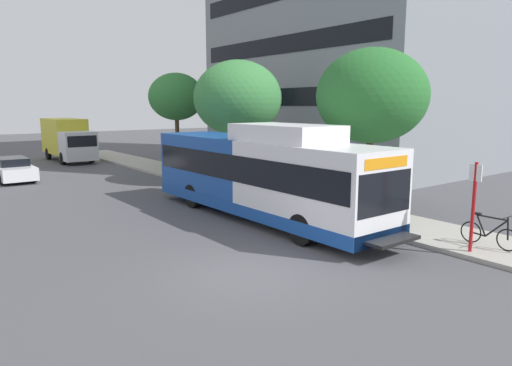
% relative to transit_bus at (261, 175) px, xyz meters
% --- Properties ---
extents(ground_plane, '(120.00, 120.00, 0.00)m').
position_rel_transit_bus_xyz_m(ground_plane, '(-3.91, 3.50, -1.70)').
color(ground_plane, '#4C4C51').
extents(sidewalk_curb, '(3.00, 56.00, 0.14)m').
position_rel_transit_bus_xyz_m(sidewalk_curb, '(3.09, 1.50, -1.63)').
color(sidewalk_curb, '#A8A399').
rests_on(sidewalk_curb, ground).
extents(transit_bus, '(2.58, 12.25, 3.65)m').
position_rel_transit_bus_xyz_m(transit_bus, '(0.00, 0.00, 0.00)').
color(transit_bus, white).
rests_on(transit_bus, ground).
extents(bus_stop_sign_pole, '(0.10, 0.36, 2.60)m').
position_rel_transit_bus_xyz_m(bus_stop_sign_pole, '(1.99, -7.26, -0.05)').
color(bus_stop_sign_pole, red).
rests_on(bus_stop_sign_pole, sidewalk_curb).
extents(bicycle_parked, '(0.52, 1.76, 1.02)m').
position_rel_transit_bus_xyz_m(bicycle_parked, '(2.87, -7.36, -1.14)').
color(bicycle_parked, black).
rests_on(bicycle_parked, sidewalk_curb).
extents(street_tree_near_stop, '(4.32, 4.32, 6.37)m').
position_rel_transit_bus_xyz_m(street_tree_near_stop, '(3.96, -1.92, 2.96)').
color(street_tree_near_stop, '#4C3823').
rests_on(street_tree_near_stop, sidewalk_curb).
extents(street_tree_mid_block, '(4.74, 4.74, 6.55)m').
position_rel_transit_bus_xyz_m(street_tree_mid_block, '(3.83, 6.95, 2.97)').
color(street_tree_mid_block, '#4C3823').
rests_on(street_tree_mid_block, sidewalk_curb).
extents(street_tree_far_block, '(3.72, 3.72, 6.31)m').
position_rel_transit_bus_xyz_m(street_tree_far_block, '(4.26, 14.74, 3.15)').
color(street_tree_far_block, '#4C3823').
rests_on(street_tree_far_block, sidewalk_curb).
extents(parked_car_far_lane, '(1.80, 4.50, 1.33)m').
position_rel_transit_bus_xyz_m(parked_car_far_lane, '(-5.80, 15.86, -1.04)').
color(parked_car_far_lane, silver).
rests_on(parked_car_far_lane, ground).
extents(box_truck_background, '(2.32, 7.01, 3.25)m').
position_rel_transit_bus_xyz_m(box_truck_background, '(-0.47, 23.83, 0.04)').
color(box_truck_background, silver).
rests_on(box_truck_background, ground).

